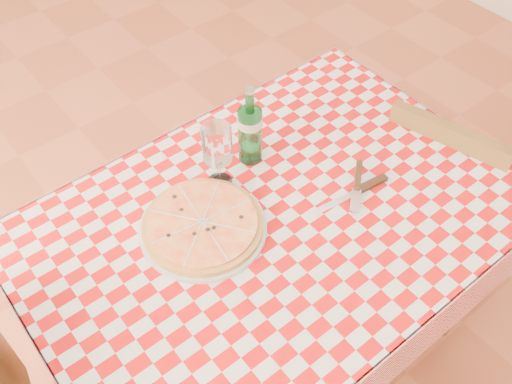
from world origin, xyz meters
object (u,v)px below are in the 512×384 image
water_bottle (250,125)px  wine_glass (218,157)px  dining_table (275,239)px  chair_near (437,188)px  pizza_plate (203,224)px

water_bottle → wine_glass: 0.13m
dining_table → water_bottle: (0.08, 0.21, 0.22)m
chair_near → wine_glass: bearing=144.7°
dining_table → water_bottle: bearing=68.9°
dining_table → chair_near: chair_near is taller
wine_glass → water_bottle: bearing=11.0°
chair_near → water_bottle: bearing=138.7°
dining_table → water_bottle: size_ratio=4.80×
pizza_plate → water_bottle: 0.31m
water_bottle → chair_near: bearing=-26.6°
water_bottle → wine_glass: water_bottle is taller
dining_table → pizza_plate: 0.23m
chair_near → water_bottle: 0.77m
dining_table → chair_near: size_ratio=1.46×
dining_table → pizza_plate: bearing=153.7°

